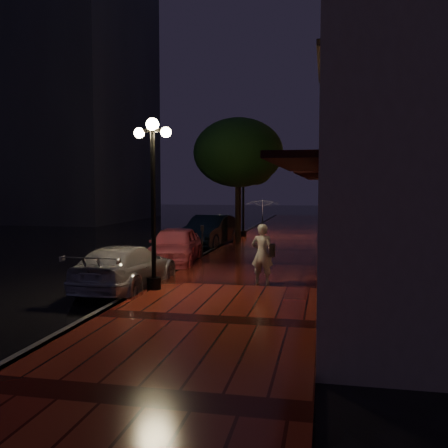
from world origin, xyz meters
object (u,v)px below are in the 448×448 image
Objects in this scene: pink_car at (175,246)px; silver_car at (126,267)px; navy_car at (210,231)px; woman_with_umbrella at (262,228)px; parking_meter at (202,239)px; streetlamp_near at (153,193)px; streetlamp_far at (243,190)px; street_tree at (238,155)px.

pink_car is 4.39m from silver_car.
navy_car is 9.86m from woman_with_umbrella.
silver_car is 5.18m from parking_meter.
streetlamp_near reaches higher than parking_meter.
woman_with_umbrella is at bearing -78.44° from streetlamp_far.
streetlamp_far reaches higher than navy_car.
streetlamp_far is 1.88× the size of woman_with_umbrella.
street_tree is at bearing 88.65° from streetlamp_near.
silver_car is at bearing -96.55° from street_tree.
streetlamp_far is 0.74× the size of street_tree.
navy_car reaches higher than pink_car.
streetlamp_far is 8.61m from parking_meter.
streetlamp_far is at bearing -92.29° from silver_car.
street_tree is at bearing -85.09° from streetlamp_far.
navy_car is (-0.95, 10.35, -1.87)m from streetlamp_near.
streetlamp_far is 1.08× the size of pink_car.
silver_car is (-1.21, -10.53, -3.64)m from street_tree.
woman_with_umbrella is (3.57, 0.74, 1.06)m from silver_car.
parking_meter is (0.83, 5.10, 0.28)m from silver_car.
streetlamp_near is 5.82m from parking_meter.
silver_car is 1.82× the size of woman_with_umbrella.
streetlamp_near and streetlamp_far have the same top height.
streetlamp_near is 14.00m from streetlamp_far.
woman_with_umbrella is at bearing -166.51° from silver_car.
streetlamp_far is 13.09m from woman_with_umbrella.
street_tree is 1.45× the size of pink_car.
woman_with_umbrella reaches higher than parking_meter.
street_tree reaches higher than streetlamp_near.
streetlamp_near reaches higher than woman_with_umbrella.
silver_car is at bearing 154.03° from streetlamp_near.
street_tree is at bearing 35.58° from navy_car.
streetlamp_near is 0.97× the size of navy_car.
streetlamp_far is at bearing 90.00° from streetlamp_near.
pink_car is 1.11m from parking_meter.
woman_with_umbrella is 1.89× the size of parking_meter.
streetlamp_far is at bearing -71.66° from woman_with_umbrella.
pink_car is (-1.21, -6.14, -3.56)m from street_tree.
streetlamp_far is at bearing 94.91° from street_tree.
navy_car is 3.66× the size of parking_meter.
parking_meter is at bearing -51.07° from woman_with_umbrella.
woman_with_umbrella reaches higher than silver_car.
woman_with_umbrella is (2.62, 1.21, -0.94)m from streetlamp_near.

